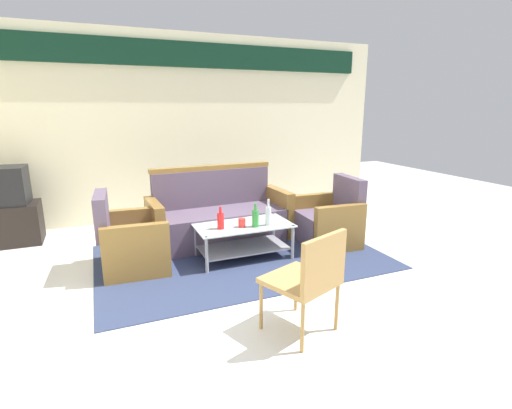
% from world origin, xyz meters
% --- Properties ---
extents(ground_plane, '(14.00, 14.00, 0.00)m').
position_xyz_m(ground_plane, '(0.00, 0.00, 0.00)').
color(ground_plane, white).
extents(wall_back, '(6.52, 0.19, 2.80)m').
position_xyz_m(wall_back, '(0.00, 3.05, 1.48)').
color(wall_back, beige).
rests_on(wall_back, ground).
extents(rug, '(3.23, 2.08, 0.01)m').
position_xyz_m(rug, '(0.05, 0.97, 0.01)').
color(rug, '#2D3856').
rests_on(rug, ground).
extents(couch, '(1.83, 0.82, 0.96)m').
position_xyz_m(couch, '(-0.01, 1.61, 0.32)').
color(couch, '#5B4C60').
rests_on(couch, rug).
extents(armchair_left, '(0.74, 0.80, 0.85)m').
position_xyz_m(armchair_left, '(-1.16, 1.12, 0.29)').
color(armchair_left, '#5B4C60').
rests_on(armchair_left, rug).
extents(armchair_right, '(0.74, 0.80, 0.85)m').
position_xyz_m(armchair_right, '(1.25, 0.97, 0.29)').
color(armchair_right, '#5B4C60').
rests_on(armchair_right, rug).
extents(coffee_table, '(1.10, 0.60, 0.40)m').
position_xyz_m(coffee_table, '(0.06, 0.94, 0.27)').
color(coffee_table, silver).
rests_on(coffee_table, rug).
extents(bottle_red, '(0.08, 0.08, 0.25)m').
position_xyz_m(bottle_red, '(-0.22, 0.88, 0.50)').
color(bottle_red, red).
rests_on(bottle_red, coffee_table).
extents(bottle_green, '(0.08, 0.08, 0.27)m').
position_xyz_m(bottle_green, '(0.16, 0.80, 0.51)').
color(bottle_green, '#2D8C38').
rests_on(bottle_green, coffee_table).
extents(bottle_clear, '(0.07, 0.07, 0.31)m').
position_xyz_m(bottle_clear, '(0.32, 0.80, 0.53)').
color(bottle_clear, silver).
rests_on(bottle_clear, coffee_table).
extents(cup, '(0.08, 0.08, 0.10)m').
position_xyz_m(cup, '(0.01, 0.85, 0.46)').
color(cup, red).
rests_on(cup, coffee_table).
extents(tv_stand, '(0.80, 0.50, 0.52)m').
position_xyz_m(tv_stand, '(-2.57, 2.55, 0.26)').
color(tv_stand, black).
rests_on(tv_stand, ground).
extents(television, '(0.62, 0.47, 0.48)m').
position_xyz_m(television, '(-2.57, 2.55, 0.76)').
color(television, black).
rests_on(television, tv_stand).
extents(wicker_chair, '(0.62, 0.62, 0.84)m').
position_xyz_m(wicker_chair, '(-0.03, -0.71, 0.49)').
color(wicker_chair, '#AD844C').
rests_on(wicker_chair, ground).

